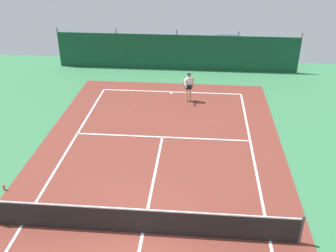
{
  "coord_description": "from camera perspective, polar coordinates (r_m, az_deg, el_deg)",
  "views": [
    {
      "loc": [
        1.67,
        -9.53,
        9.1
      ],
      "look_at": [
        0.32,
        5.87,
        0.9
      ],
      "focal_mm": 41.63,
      "sensor_mm": 36.0,
      "label": 1
    }
  ],
  "objects": [
    {
      "name": "tennis_ball_by_sideline",
      "position": [
        19.86,
        6.58,
        0.58
      ],
      "size": [
        0.07,
        0.07,
        0.07
      ],
      "primitive_type": "sphere",
      "color": "#CCDB33",
      "rests_on": "ground"
    },
    {
      "name": "court_surface",
      "position": [
        13.29,
        -3.7,
        -15.36
      ],
      "size": [
        11.02,
        26.6,
        0.01
      ],
      "color": "brown",
      "rests_on": "ground"
    },
    {
      "name": "tennis_ball_near_player",
      "position": [
        21.53,
        -4.81,
        2.93
      ],
      "size": [
        0.07,
        0.07,
        0.07
      ],
      "primitive_type": "sphere",
      "color": "#CCDB33",
      "rests_on": "ground"
    },
    {
      "name": "water_bottle",
      "position": [
        16.2,
        -22.88,
        -8.28
      ],
      "size": [
        0.08,
        0.08,
        0.24
      ],
      "primitive_type": "cylinder",
      "color": "#D84C38",
      "rests_on": "ground"
    },
    {
      "name": "tennis_net",
      "position": [
        12.94,
        -3.77,
        -13.73
      ],
      "size": [
        10.12,
        0.1,
        1.1
      ],
      "color": "black",
      "rests_on": "ground"
    },
    {
      "name": "ground_plane",
      "position": [
        13.29,
        -3.7,
        -15.37
      ],
      "size": [
        36.0,
        36.0,
        0.0
      ],
      "primitive_type": "plane",
      "color": "#387A4C"
    },
    {
      "name": "back_fence",
      "position": [
        27.33,
        1.29,
        9.96
      ],
      "size": [
        16.3,
        0.98,
        2.7
      ],
      "color": "#14472D",
      "rests_on": "ground"
    },
    {
      "name": "tennis_ball_midcourt",
      "position": [
        23.66,
        10.34,
        4.93
      ],
      "size": [
        0.07,
        0.07,
        0.07
      ],
      "primitive_type": "sphere",
      "color": "#CCDB33",
      "rests_on": "ground"
    },
    {
      "name": "tennis_player",
      "position": [
        21.78,
        3.04,
        5.96
      ],
      "size": [
        0.6,
        0.81,
        1.64
      ],
      "rotation": [
        0.0,
        0.0,
        3.38
      ],
      "color": "#D8AD8C",
      "rests_on": "ground"
    },
    {
      "name": "parked_car",
      "position": [
        28.89,
        8.57,
        11.02
      ],
      "size": [
        2.2,
        4.29,
        1.68
      ],
      "rotation": [
        0.0,
        0.0,
        3.09
      ],
      "color": "navy",
      "rests_on": "ground"
    }
  ]
}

